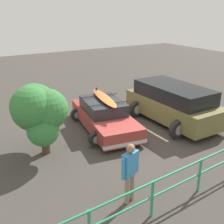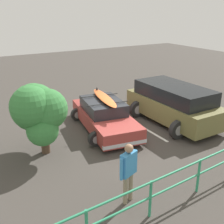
{
  "view_description": "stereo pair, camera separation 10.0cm",
  "coord_description": "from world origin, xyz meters",
  "px_view_note": "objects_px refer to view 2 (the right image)",
  "views": [
    {
      "loc": [
        5.5,
        8.77,
        4.86
      ],
      "look_at": [
        0.14,
        -0.08,
        0.95
      ],
      "focal_mm": 45.0,
      "sensor_mm": 36.0,
      "label": 1
    },
    {
      "loc": [
        5.42,
        8.82,
        4.86
      ],
      "look_at": [
        0.14,
        -0.08,
        0.95
      ],
      "focal_mm": 45.0,
      "sensor_mm": 36.0,
      "label": 2
    }
  ],
  "objects_px": {
    "suv_car": "(173,103)",
    "bush_near_left": "(38,110)",
    "person_bystander": "(128,168)",
    "sedan_car": "(104,116)"
  },
  "relations": [
    {
      "from": "sedan_car",
      "to": "bush_near_left",
      "type": "relative_size",
      "value": 1.76
    },
    {
      "from": "person_bystander",
      "to": "suv_car",
      "type": "bearing_deg",
      "value": -143.08
    },
    {
      "from": "sedan_car",
      "to": "suv_car",
      "type": "xyz_separation_m",
      "value": [
        -2.93,
        0.93,
        0.3
      ]
    },
    {
      "from": "suv_car",
      "to": "bush_near_left",
      "type": "distance_m",
      "value": 5.96
    },
    {
      "from": "suv_car",
      "to": "person_bystander",
      "type": "xyz_separation_m",
      "value": [
        4.73,
        3.55,
        0.14
      ]
    },
    {
      "from": "person_bystander",
      "to": "bush_near_left",
      "type": "relative_size",
      "value": 0.66
    },
    {
      "from": "sedan_car",
      "to": "suv_car",
      "type": "relative_size",
      "value": 0.97
    },
    {
      "from": "bush_near_left",
      "to": "sedan_car",
      "type": "bearing_deg",
      "value": -164.34
    },
    {
      "from": "suv_car",
      "to": "bush_near_left",
      "type": "bearing_deg",
      "value": -0.88
    },
    {
      "from": "person_bystander",
      "to": "bush_near_left",
      "type": "height_order",
      "value": "bush_near_left"
    }
  ]
}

